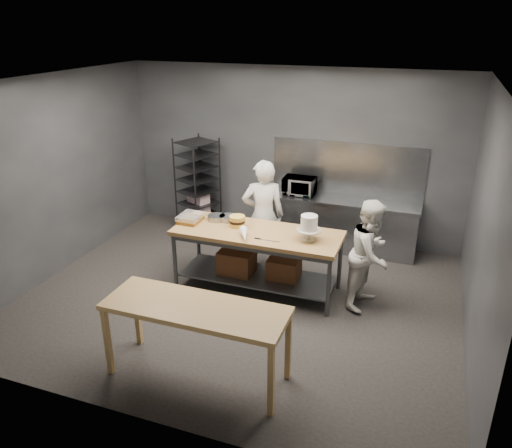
% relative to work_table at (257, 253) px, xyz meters
% --- Properties ---
extents(ground, '(6.00, 6.00, 0.00)m').
position_rel_work_table_xyz_m(ground, '(-0.13, -0.38, -0.57)').
color(ground, black).
rests_on(ground, ground).
extents(back_wall, '(6.00, 0.04, 3.00)m').
position_rel_work_table_xyz_m(back_wall, '(-0.13, 2.12, 0.93)').
color(back_wall, '#4C4F54').
rests_on(back_wall, ground).
extents(work_table, '(2.40, 0.90, 0.92)m').
position_rel_work_table_xyz_m(work_table, '(0.00, 0.00, 0.00)').
color(work_table, olive).
rests_on(work_table, ground).
extents(near_counter, '(2.00, 0.70, 0.90)m').
position_rel_work_table_xyz_m(near_counter, '(0.05, -2.08, 0.24)').
color(near_counter, olive).
rests_on(near_counter, ground).
extents(back_counter, '(2.60, 0.60, 0.90)m').
position_rel_work_table_xyz_m(back_counter, '(0.87, 1.80, -0.12)').
color(back_counter, slate).
rests_on(back_counter, ground).
extents(splashback_panel, '(2.60, 0.02, 0.90)m').
position_rel_work_table_xyz_m(splashback_panel, '(0.87, 2.10, 0.78)').
color(splashback_panel, slate).
rests_on(splashback_panel, back_counter).
extents(speed_rack, '(0.81, 0.83, 1.75)m').
position_rel_work_table_xyz_m(speed_rack, '(-1.78, 1.72, 0.28)').
color(speed_rack, black).
rests_on(speed_rack, ground).
extents(chef_behind, '(0.76, 0.63, 1.79)m').
position_rel_work_table_xyz_m(chef_behind, '(-0.12, 0.63, 0.32)').
color(chef_behind, silver).
rests_on(chef_behind, ground).
extents(chef_right, '(0.76, 0.88, 1.54)m').
position_rel_work_table_xyz_m(chef_right, '(1.60, 0.10, 0.20)').
color(chef_right, silver).
rests_on(chef_right, ground).
extents(microwave, '(0.54, 0.37, 0.30)m').
position_rel_work_table_xyz_m(microwave, '(0.13, 1.80, 0.48)').
color(microwave, black).
rests_on(microwave, back_counter).
extents(frosted_cake_stand, '(0.34, 0.34, 0.36)m').
position_rel_work_table_xyz_m(frosted_cake_stand, '(0.77, -0.06, 0.57)').
color(frosted_cake_stand, '#BFB599').
rests_on(frosted_cake_stand, work_table).
extents(layer_cake, '(0.23, 0.23, 0.16)m').
position_rel_work_table_xyz_m(layer_cake, '(-0.32, 0.06, 0.43)').
color(layer_cake, gold).
rests_on(layer_cake, work_table).
extents(cake_pans, '(0.43, 0.31, 0.07)m').
position_rel_work_table_xyz_m(cake_pans, '(-0.63, 0.20, 0.39)').
color(cake_pans, gray).
rests_on(cake_pans, work_table).
extents(piping_bag, '(0.27, 0.40, 0.12)m').
position_rel_work_table_xyz_m(piping_bag, '(-0.07, -0.32, 0.41)').
color(piping_bag, white).
rests_on(piping_bag, work_table).
extents(offset_spatula, '(0.36, 0.02, 0.02)m').
position_rel_work_table_xyz_m(offset_spatula, '(0.19, -0.26, 0.35)').
color(offset_spatula, slate).
rests_on(offset_spatula, work_table).
extents(pastry_clamshells, '(0.31, 0.39, 0.11)m').
position_rel_work_table_xyz_m(pastry_clamshells, '(-1.05, -0.00, 0.40)').
color(pastry_clamshells, '#905F1C').
rests_on(pastry_clamshells, work_table).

